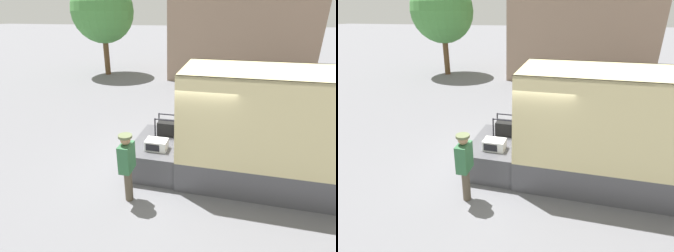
% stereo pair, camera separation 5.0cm
% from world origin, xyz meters
% --- Properties ---
extents(ground_plane, '(160.00, 160.00, 0.00)m').
position_xyz_m(ground_plane, '(0.00, 0.00, 0.00)').
color(ground_plane, slate).
extents(box_truck, '(5.98, 2.11, 2.80)m').
position_xyz_m(box_truck, '(3.57, 0.00, 0.95)').
color(box_truck, '#B2B2B7').
rests_on(box_truck, ground).
extents(tailgate_deck, '(1.29, 2.00, 0.76)m').
position_xyz_m(tailgate_deck, '(-0.64, 0.00, 0.38)').
color(tailgate_deck, '#4C4C51').
rests_on(tailgate_deck, ground).
extents(microwave, '(0.54, 0.38, 0.26)m').
position_xyz_m(microwave, '(-0.57, -0.47, 0.89)').
color(microwave, white).
rests_on(microwave, tailgate_deck).
extents(portable_generator, '(0.60, 0.45, 0.54)m').
position_xyz_m(portable_generator, '(-0.52, 0.45, 0.97)').
color(portable_generator, black).
rests_on(portable_generator, tailgate_deck).
extents(worker_person, '(0.29, 0.44, 1.63)m').
position_xyz_m(worker_person, '(-0.92, -1.57, 1.00)').
color(worker_person, brown).
rests_on(worker_person, ground).
extents(house_backdrop, '(8.76, 7.52, 8.93)m').
position_xyz_m(house_backdrop, '(1.39, 13.23, 4.55)').
color(house_backdrop, gray).
rests_on(house_backdrop, ground).
extents(street_tree, '(3.93, 3.93, 5.97)m').
position_xyz_m(street_tree, '(-7.18, 10.49, 3.99)').
color(street_tree, brown).
rests_on(street_tree, ground).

